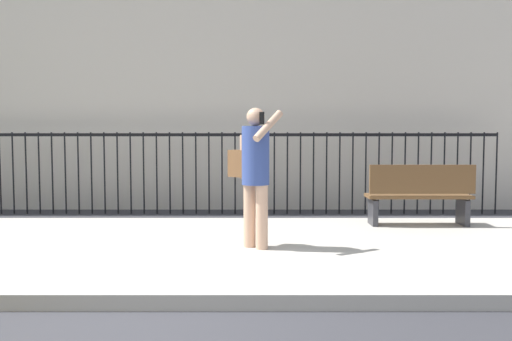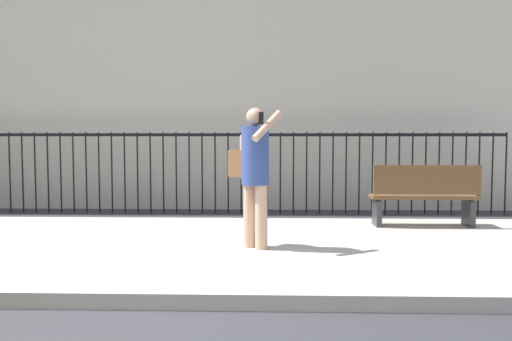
% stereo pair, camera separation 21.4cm
% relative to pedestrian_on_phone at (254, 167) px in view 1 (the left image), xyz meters
% --- Properties ---
extents(ground_plane, '(60.00, 60.00, 0.00)m').
position_rel_pedestrian_on_phone_xyz_m(ground_plane, '(-1.28, -2.01, -1.16)').
color(ground_plane, '#333338').
extents(sidewalk, '(28.00, 4.40, 0.15)m').
position_rel_pedestrian_on_phone_xyz_m(sidewalk, '(-1.28, 0.19, -1.08)').
color(sidewalk, '#B2ADA3').
rests_on(sidewalk, ground).
extents(iron_fence, '(12.03, 0.04, 1.60)m').
position_rel_pedestrian_on_phone_xyz_m(iron_fence, '(-1.28, 3.89, -0.14)').
color(iron_fence, black).
rests_on(iron_fence, ground).
extents(pedestrian_on_phone, '(0.71, 0.67, 1.73)m').
position_rel_pedestrian_on_phone_xyz_m(pedestrian_on_phone, '(0.00, 0.00, 0.00)').
color(pedestrian_on_phone, tan).
rests_on(pedestrian_on_phone, sidewalk).
extents(street_bench, '(1.60, 0.45, 0.95)m').
position_rel_pedestrian_on_phone_xyz_m(street_bench, '(2.55, 1.62, -0.51)').
color(street_bench, brown).
rests_on(street_bench, sidewalk).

